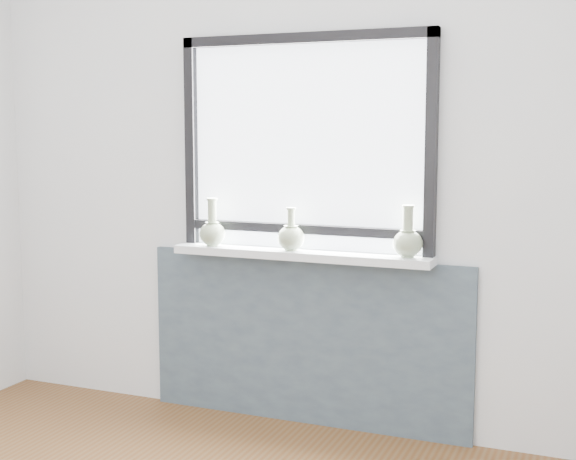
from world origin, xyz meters
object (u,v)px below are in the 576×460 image
at_px(vase_a, 212,231).
at_px(vase_b, 291,236).
at_px(vase_c, 408,240).
at_px(windowsill, 300,254).

bearing_deg(vase_a, vase_b, 1.26).
distance_m(vase_b, vase_c, 0.58).
height_order(vase_b, vase_c, vase_c).
relative_size(vase_a, vase_c, 1.00).
height_order(windowsill, vase_a, vase_a).
distance_m(windowsill, vase_a, 0.48).
distance_m(vase_a, vase_c, 1.01).
height_order(vase_a, vase_c, same).
height_order(windowsill, vase_b, vase_b).
bearing_deg(vase_c, vase_a, -178.79).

